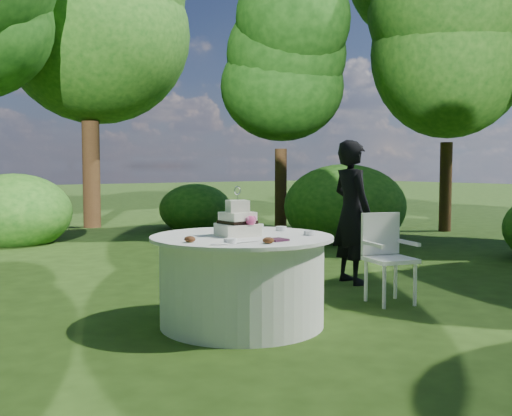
% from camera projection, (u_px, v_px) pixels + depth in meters
% --- Properties ---
extents(ground, '(80.00, 80.00, 0.00)m').
position_uv_depth(ground, '(242.00, 324.00, 5.15)').
color(ground, '#1E350E').
rests_on(ground, ground).
extents(napkins, '(0.14, 0.14, 0.02)m').
position_uv_depth(napkins, '(277.00, 240.00, 4.74)').
color(napkins, '#401B31').
rests_on(napkins, table).
extents(feather_plume, '(0.48, 0.07, 0.01)m').
position_uv_depth(feather_plume, '(236.00, 242.00, 4.60)').
color(feather_plume, white).
rests_on(feather_plume, table).
extents(guest, '(0.50, 0.67, 1.66)m').
position_uv_depth(guest, '(352.00, 212.00, 6.94)').
color(guest, black).
rests_on(guest, ground).
extents(table, '(1.56, 1.56, 0.77)m').
position_uv_depth(table, '(242.00, 280.00, 5.13)').
color(table, white).
rests_on(table, ground).
extents(cake, '(0.36, 0.36, 0.43)m').
position_uv_depth(cake, '(238.00, 222.00, 5.09)').
color(cake, white).
rests_on(cake, table).
extents(chair, '(0.53, 0.53, 0.89)m').
position_uv_depth(chair, '(386.00, 251.00, 5.98)').
color(chair, white).
rests_on(chair, ground).
extents(votives, '(0.99, 0.89, 0.04)m').
position_uv_depth(votives, '(271.00, 232.00, 5.22)').
color(votives, white).
rests_on(votives, table).
extents(petal_cups, '(1.01, 1.12, 0.05)m').
position_uv_depth(petal_cups, '(234.00, 235.00, 4.96)').
color(petal_cups, '#562D16').
rests_on(petal_cups, table).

